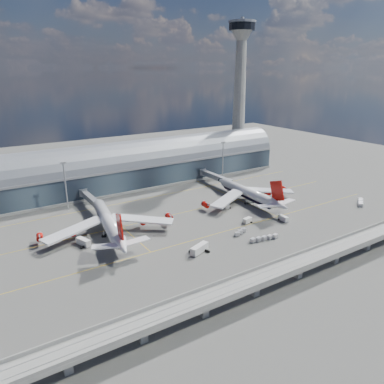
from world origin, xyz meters
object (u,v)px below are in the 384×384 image
control_tower (239,95)px  service_truck_1 (247,220)px  airliner_left (109,223)px  service_truck_4 (226,206)px  cargo_train_1 (264,238)px  floodlight_mast_right (223,160)px  service_truck_0 (83,242)px  cargo_train_0 (240,232)px  floodlight_mast_left (66,185)px  service_truck_3 (283,218)px  cargo_train_2 (360,202)px  airliner_right (249,194)px  service_truck_5 (111,218)px  service_truck_2 (199,249)px

control_tower → service_truck_1: (-67.95, -91.17, -50.31)m
airliner_left → service_truck_4: 63.76m
cargo_train_1 → floodlight_mast_right: bearing=-36.5°
cargo_train_1 → airliner_left: bearing=41.6°
service_truck_4 → service_truck_0: bearing=-160.7°
service_truck_1 → cargo_train_0: service_truck_1 is taller
floodlight_mast_left → cargo_train_0: size_ratio=3.31×
service_truck_0 → service_truck_3: bearing=-36.0°
floodlight_mast_left → cargo_train_2: (135.90, -76.26, -12.64)m
floodlight_mast_left → service_truck_1: 92.94m
service_truck_0 → airliner_right: bearing=-17.5°
airliner_left → cargo_train_1: airliner_left is taller
service_truck_4 → cargo_train_0: 32.47m
airliner_right → service_truck_3: bearing=-94.1°
service_truck_5 → cargo_train_2: 132.41m
service_truck_0 → service_truck_2: 48.51m
floodlight_mast_left → control_tower: bearing=11.7°
airliner_left → service_truck_5: (6.43, 14.85, -4.21)m
floodlight_mast_left → floodlight_mast_right: 100.00m
service_truck_0 → cargo_train_1: size_ratio=0.55×
floodlight_mast_right → airliner_left: (-92.78, -40.24, -8.14)m
cargo_train_1 → airliner_right: bearing=-43.7°
service_truck_4 → airliner_right: bearing=20.6°
floodlight_mast_left → airliner_right: floodlight_mast_left is taller
service_truck_3 → floodlight_mast_left: bearing=143.5°
airliner_left → cargo_train_1: size_ratio=4.57×
floodlight_mast_right → service_truck_3: floodlight_mast_right is taller
floodlight_mast_right → control_tower: bearing=38.7°
control_tower → cargo_train_0: size_ratio=13.27×
floodlight_mast_right → service_truck_0: (-105.81, -44.45, -12.09)m
service_truck_2 → cargo_train_1: service_truck_2 is taller
airliner_right → service_truck_2: size_ratio=6.23×
cargo_train_0 → airliner_left: bearing=79.6°
service_truck_3 → cargo_train_2: service_truck_3 is taller
airliner_left → cargo_train_2: 133.70m
floodlight_mast_left → service_truck_0: (-5.81, -44.45, -12.09)m
floodlight_mast_left → airliner_left: 41.69m
floodlight_mast_right → service_truck_4: floodlight_mast_right is taller
airliner_left → cargo_train_0: 58.05m
floodlight_mast_right → service_truck_1: 72.30m
airliner_left → service_truck_3: airliner_left is taller
airliner_left → airliner_right: size_ratio=1.06×
service_truck_4 → cargo_train_2: bearing=-10.3°
airliner_right → cargo_train_2: airliner_right is taller
service_truck_2 → service_truck_5: (-17.47, 50.51, -0.45)m
cargo_train_1 → cargo_train_2: cargo_train_2 is taller
airliner_left → service_truck_2: (23.90, -35.65, -3.76)m
airliner_left → service_truck_1: airliner_left is taller
control_tower → service_truck_5: control_tower is taller
floodlight_mast_right → airliner_left: size_ratio=0.41×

